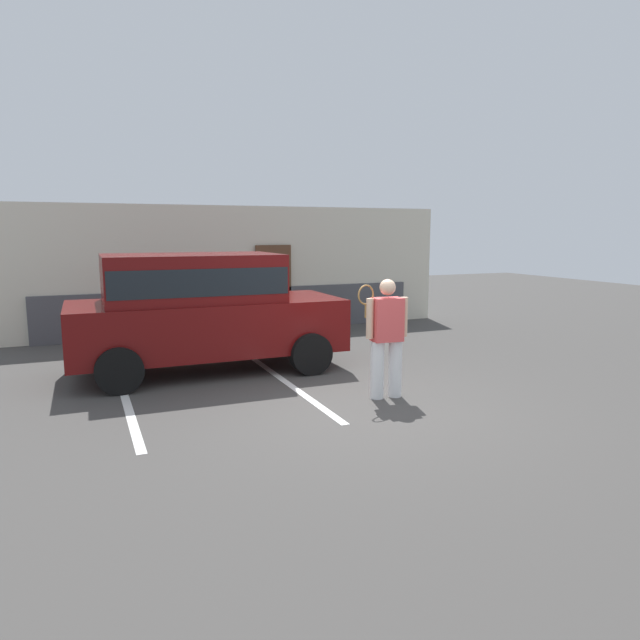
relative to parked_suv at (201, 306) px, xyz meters
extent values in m
plane|color=#423F3D|center=(1.63, -2.84, -1.15)|extent=(40.00, 40.00, 0.00)
cube|color=silver|center=(-1.40, -1.34, -1.14)|extent=(0.12, 4.40, 0.01)
cube|color=silver|center=(1.08, -1.34, -1.14)|extent=(0.12, 4.40, 0.01)
cube|color=beige|center=(1.63, 3.84, 0.37)|extent=(10.98, 0.30, 3.04)
cube|color=#4C4C51|center=(1.63, 3.64, -0.61)|extent=(9.23, 0.10, 1.06)
cube|color=brown|center=(2.52, 3.62, -0.10)|extent=(0.90, 0.06, 2.10)
cube|color=#590C0C|center=(0.11, 0.00, -0.35)|extent=(4.62, 1.94, 0.90)
cube|color=#590C0C|center=(-0.14, 0.00, 0.50)|extent=(2.91, 1.78, 0.80)
cube|color=black|center=(-0.14, 0.00, 0.48)|extent=(2.86, 1.80, 0.44)
cylinder|color=black|center=(1.67, 0.94, -0.79)|extent=(0.72, 0.27, 0.72)
cylinder|color=black|center=(1.65, -0.96, -0.79)|extent=(0.72, 0.27, 0.72)
cylinder|color=black|center=(-1.43, 0.96, -0.79)|extent=(0.72, 0.27, 0.72)
cylinder|color=black|center=(-1.45, -0.94, -0.79)|extent=(0.72, 0.27, 0.72)
cylinder|color=white|center=(2.30, -2.68, -0.72)|extent=(0.20, 0.20, 0.85)
cylinder|color=white|center=(2.02, -2.66, -0.72)|extent=(0.20, 0.20, 0.85)
cube|color=#E04C4C|center=(2.16, -2.67, 0.02)|extent=(0.45, 0.30, 0.63)
sphere|color=beige|center=(2.16, -2.67, 0.49)|extent=(0.24, 0.24, 0.24)
cylinder|color=beige|center=(2.43, -2.69, 0.05)|extent=(0.11, 0.11, 0.58)
cylinder|color=beige|center=(1.89, -2.65, 0.05)|extent=(0.11, 0.11, 0.58)
torus|color=olive|center=(1.85, -2.59, 0.39)|extent=(0.29, 0.09, 0.29)
cylinder|color=olive|center=(1.85, -2.59, 0.15)|extent=(0.03, 0.03, 0.20)
cylinder|color=gray|center=(3.71, 2.75, -1.02)|extent=(0.40, 0.40, 0.25)
sphere|color=#2D6B28|center=(3.71, 2.75, -0.63)|extent=(0.63, 0.63, 0.63)
camera|label=1|loc=(-1.93, -9.80, 1.28)|focal=32.01mm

